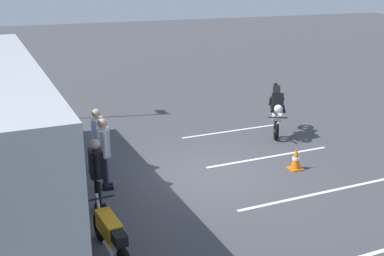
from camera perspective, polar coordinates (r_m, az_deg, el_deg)
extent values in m
plane|color=#424247|center=(12.78, 2.31, -5.37)|extent=(80.00, 80.00, 0.00)
cube|color=black|center=(11.24, -17.58, 3.47)|extent=(8.36, 0.40, 1.01)
cube|color=#1959B2|center=(11.56, -17.09, -1.91)|extent=(8.76, 0.41, 0.28)
torus|color=black|center=(15.09, -19.06, -0.63)|extent=(1.01, 0.36, 1.00)
torus|color=black|center=(8.74, -14.40, -14.19)|extent=(1.01, 0.36, 1.00)
cylinder|color=black|center=(10.97, -11.14, -7.26)|extent=(0.13, 0.13, 0.74)
cube|color=black|center=(11.15, -10.81, -9.10)|extent=(0.11, 0.26, 0.10)
cylinder|color=black|center=(10.83, -11.02, -7.61)|extent=(0.13, 0.13, 0.74)
cube|color=black|center=(11.01, -10.68, -9.47)|extent=(0.11, 0.26, 0.10)
cube|color=black|center=(10.63, -11.30, -4.13)|extent=(0.39, 0.30, 0.62)
cylinder|color=black|center=(10.84, -11.48, -3.59)|extent=(0.09, 0.09, 0.59)
sphere|color=tan|center=(10.95, -11.39, -5.02)|extent=(0.09, 0.09, 0.09)
cylinder|color=black|center=(10.40, -11.12, -4.52)|extent=(0.09, 0.09, 0.59)
sphere|color=tan|center=(10.52, -11.02, -6.00)|extent=(0.09, 0.09, 0.09)
sphere|color=tan|center=(10.47, -11.44, -1.90)|extent=(0.23, 0.23, 0.22)
cylinder|color=black|center=(11.97, -10.28, -4.82)|extent=(0.13, 0.13, 0.79)
cube|color=black|center=(12.15, -9.98, -6.70)|extent=(0.12, 0.27, 0.10)
cylinder|color=black|center=(11.82, -10.19, -5.11)|extent=(0.13, 0.13, 0.79)
cube|color=black|center=(12.00, -9.89, -7.01)|extent=(0.12, 0.27, 0.10)
cube|color=silver|center=(11.63, -10.44, -1.67)|extent=(0.40, 0.31, 0.66)
cylinder|color=silver|center=(11.85, -10.57, -1.22)|extent=(0.10, 0.10, 0.63)
sphere|color=tan|center=(11.96, -10.49, -2.64)|extent=(0.10, 0.10, 0.09)
cylinder|color=silver|center=(11.40, -10.30, -1.98)|extent=(0.10, 0.10, 0.63)
sphere|color=tan|center=(11.51, -10.22, -3.45)|extent=(0.10, 0.10, 0.09)
sphere|color=tan|center=(11.49, -10.57, 0.54)|extent=(0.26, 0.26, 0.24)
cylinder|color=black|center=(13.01, -10.93, -3.05)|extent=(0.14, 0.14, 0.76)
cube|color=black|center=(13.16, -10.65, -4.74)|extent=(0.16, 0.28, 0.10)
cylinder|color=black|center=(12.86, -10.96, -3.31)|extent=(0.14, 0.14, 0.76)
cube|color=black|center=(13.01, -10.68, -5.01)|extent=(0.16, 0.28, 0.10)
cube|color=silver|center=(12.70, -11.13, -0.23)|extent=(0.43, 0.36, 0.64)
cylinder|color=silver|center=(12.92, -11.09, 0.16)|extent=(0.11, 0.11, 0.60)
sphere|color=tan|center=(13.02, -11.01, -1.10)|extent=(0.11, 0.11, 0.09)
cylinder|color=silver|center=(12.47, -11.18, -0.51)|extent=(0.11, 0.11, 0.60)
sphere|color=tan|center=(12.57, -11.10, -1.81)|extent=(0.11, 0.11, 0.09)
sphere|color=tan|center=(12.57, -11.26, 1.73)|extent=(0.28, 0.28, 0.23)
torus|color=black|center=(9.85, -10.86, -11.34)|extent=(0.61, 0.19, 0.60)
cylinder|color=silver|center=(9.85, -10.86, -11.34)|extent=(0.13, 0.11, 0.12)
cylinder|color=silver|center=(9.64, -10.89, -9.66)|extent=(0.32, 0.09, 0.67)
cube|color=orange|center=(9.14, -9.77, -11.38)|extent=(0.86, 0.36, 0.36)
cube|color=black|center=(8.71, -8.80, -12.51)|extent=(0.54, 0.27, 0.20)
cylinder|color=silver|center=(8.91, -9.84, -13.78)|extent=(0.46, 0.12, 0.08)
cylinder|color=black|center=(9.46, -10.91, -8.18)|extent=(0.09, 0.58, 0.04)
torus|color=black|center=(15.38, 9.92, -0.32)|extent=(0.59, 0.39, 0.60)
cylinder|color=silver|center=(15.38, 9.92, -0.32)|extent=(0.15, 0.14, 0.12)
torus|color=black|center=(16.13, 9.84, 4.21)|extent=(0.82, 0.50, 0.85)
cylinder|color=silver|center=(16.13, 9.84, 4.21)|extent=(0.16, 0.16, 0.12)
cylinder|color=silver|center=(15.10, 10.04, 0.48)|extent=(0.61, 0.35, 0.34)
cube|color=white|center=(15.42, 9.99, 2.40)|extent=(0.89, 0.64, 0.84)
cube|color=black|center=(15.64, 9.98, 3.99)|extent=(0.56, 0.43, 0.50)
cylinder|color=silver|center=(15.80, 10.41, 3.11)|extent=(0.38, 0.24, 0.37)
cylinder|color=black|center=(14.87, 10.14, 1.21)|extent=(0.29, 0.53, 0.04)
cube|color=black|center=(15.22, 10.09, 3.20)|extent=(0.60, 0.53, 0.54)
sphere|color=white|center=(14.85, 10.18, 2.24)|extent=(0.35, 0.35, 0.26)
cylinder|color=black|center=(15.05, 9.42, 2.28)|extent=(0.45, 0.29, 0.15)
cylinder|color=black|center=(15.56, 9.31, 3.14)|extent=(0.35, 0.25, 0.36)
cylinder|color=black|center=(15.08, 10.79, 2.24)|extent=(0.45, 0.29, 0.15)
cylinder|color=black|center=(15.60, 10.63, 3.09)|extent=(0.35, 0.25, 0.36)
cube|color=orange|center=(13.33, 12.12, -4.70)|extent=(0.34, 0.34, 0.03)
cone|color=orange|center=(13.21, 12.21, -3.44)|extent=(0.26, 0.26, 0.60)
cylinder|color=white|center=(13.22, 12.20, -3.56)|extent=(0.19, 0.19, 0.07)
cube|color=white|center=(12.11, 15.08, -7.40)|extent=(0.28, 4.60, 0.01)
cube|color=white|center=(14.02, 9.05, -3.40)|extent=(0.25, 3.95, 0.01)
cube|color=white|center=(16.11, 4.56, -0.37)|extent=(0.24, 3.50, 0.01)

